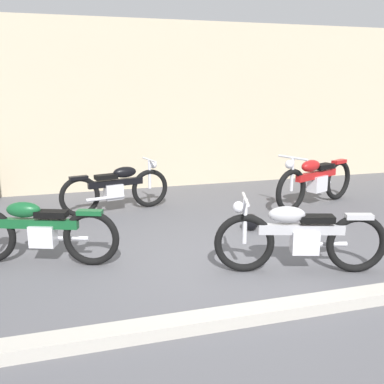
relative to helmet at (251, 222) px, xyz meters
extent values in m
plane|color=#56565B|center=(-0.91, -1.22, -0.13)|extent=(40.00, 40.00, 0.00)
cube|color=beige|center=(-0.91, 3.40, 1.59)|extent=(18.00, 0.30, 3.43)
cube|color=#B7B2A8|center=(-0.91, -2.47, -0.07)|extent=(18.00, 0.24, 0.12)
sphere|color=black|center=(0.00, 0.00, 0.00)|extent=(0.25, 0.25, 0.25)
torus|color=black|center=(-1.20, 1.74, 0.22)|extent=(0.69, 0.24, 0.69)
torus|color=black|center=(-2.44, 1.45, 0.22)|extent=(0.69, 0.24, 0.69)
cube|color=silver|center=(-1.87, 1.58, 0.24)|extent=(0.34, 0.25, 0.26)
cube|color=black|center=(-1.82, 1.59, 0.39)|extent=(0.96, 0.31, 0.11)
ellipsoid|color=black|center=(-1.66, 1.63, 0.56)|extent=(0.45, 0.28, 0.19)
cube|color=black|center=(-1.99, 1.55, 0.51)|extent=(0.40, 0.25, 0.08)
cube|color=black|center=(-2.44, 1.45, 0.54)|extent=(0.32, 0.18, 0.06)
cylinder|color=silver|center=(-1.20, 1.74, 0.48)|extent=(0.05, 0.05, 0.52)
cylinder|color=silver|center=(-1.20, 1.74, 0.74)|extent=(0.16, 0.54, 0.03)
sphere|color=silver|center=(-1.13, 1.75, 0.64)|extent=(0.13, 0.13, 0.13)
cylinder|color=silver|center=(-2.03, 1.43, 0.17)|extent=(0.65, 0.20, 0.06)
torus|color=black|center=(1.06, 0.71, 0.26)|extent=(0.74, 0.39, 0.76)
torus|color=black|center=(2.35, 1.26, 0.26)|extent=(0.74, 0.39, 0.76)
cube|color=silver|center=(1.75, 1.00, 0.28)|extent=(0.39, 0.32, 0.29)
cube|color=#B21919|center=(1.70, 0.98, 0.44)|extent=(1.02, 0.52, 0.13)
ellipsoid|color=#B21919|center=(1.53, 0.91, 0.63)|extent=(0.50, 0.37, 0.21)
cube|color=black|center=(1.87, 1.06, 0.58)|extent=(0.46, 0.34, 0.08)
cube|color=#B21919|center=(2.35, 1.26, 0.61)|extent=(0.36, 0.25, 0.06)
cylinder|color=silver|center=(1.06, 0.71, 0.54)|extent=(0.06, 0.06, 0.57)
cylinder|color=silver|center=(1.06, 0.71, 0.83)|extent=(0.27, 0.57, 0.04)
sphere|color=silver|center=(0.98, 0.67, 0.72)|extent=(0.15, 0.15, 0.15)
cylinder|color=silver|center=(1.89, 1.20, 0.20)|extent=(0.70, 0.34, 0.06)
torus|color=black|center=(-2.40, -0.71, 0.22)|extent=(0.68, 0.32, 0.69)
cube|color=silver|center=(-2.96, -0.50, 0.24)|extent=(0.35, 0.28, 0.27)
cube|color=#145128|center=(-3.01, -0.48, 0.39)|extent=(0.95, 0.43, 0.11)
ellipsoid|color=#145128|center=(-3.17, -0.43, 0.56)|extent=(0.46, 0.32, 0.19)
cube|color=black|center=(-2.84, -0.54, 0.52)|extent=(0.42, 0.29, 0.08)
cube|color=#145128|center=(-2.40, -0.71, 0.54)|extent=(0.32, 0.21, 0.06)
cylinder|color=silver|center=(-2.74, -0.46, 0.17)|extent=(0.64, 0.28, 0.06)
torus|color=black|center=(-0.70, -1.41, 0.23)|extent=(0.70, 0.29, 0.71)
torus|color=black|center=(0.54, -1.79, 0.23)|extent=(0.70, 0.29, 0.71)
cube|color=silver|center=(-0.03, -1.61, 0.25)|extent=(0.35, 0.28, 0.27)
cube|color=#ADADB2|center=(-0.08, -1.60, 0.40)|extent=(0.98, 0.38, 0.12)
ellipsoid|color=#ADADB2|center=(-0.25, -1.55, 0.58)|extent=(0.46, 0.31, 0.19)
cube|color=black|center=(0.09, -1.65, 0.53)|extent=(0.42, 0.28, 0.08)
cube|color=#ADADB2|center=(0.54, -1.79, 0.56)|extent=(0.33, 0.20, 0.06)
cylinder|color=silver|center=(-0.70, -1.41, 0.49)|extent=(0.05, 0.05, 0.53)
cylinder|color=silver|center=(-0.70, -1.41, 0.76)|extent=(0.20, 0.55, 0.03)
sphere|color=silver|center=(-0.78, -1.38, 0.66)|extent=(0.14, 0.14, 0.14)
cylinder|color=silver|center=(0.19, -1.56, 0.18)|extent=(0.66, 0.25, 0.06)
camera|label=1|loc=(-2.67, -5.95, 2.02)|focal=41.73mm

